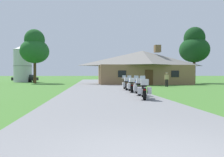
% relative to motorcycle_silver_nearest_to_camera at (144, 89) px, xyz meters
% --- Properties ---
extents(ground_plane, '(500.00, 500.00, 0.00)m').
position_rel_motorcycle_silver_nearest_to_camera_xyz_m(ground_plane, '(-1.95, 11.51, -0.61)').
color(ground_plane, '#42752D').
extents(asphalt_driveway, '(6.40, 80.00, 0.06)m').
position_rel_motorcycle_silver_nearest_to_camera_xyz_m(asphalt_driveway, '(-1.95, 9.51, -0.58)').
color(asphalt_driveway, slate).
rests_on(asphalt_driveway, ground).
extents(motorcycle_silver_nearest_to_camera, '(0.96, 2.07, 1.30)m').
position_rel_motorcycle_silver_nearest_to_camera_xyz_m(motorcycle_silver_nearest_to_camera, '(0.00, 0.00, 0.00)').
color(motorcycle_silver_nearest_to_camera, black).
rests_on(motorcycle_silver_nearest_to_camera, asphalt_driveway).
extents(motorcycle_blue_second_in_row, '(0.83, 2.08, 1.30)m').
position_rel_motorcycle_silver_nearest_to_camera_xyz_m(motorcycle_blue_second_in_row, '(0.23, 2.40, 0.00)').
color(motorcycle_blue_second_in_row, black).
rests_on(motorcycle_blue_second_in_row, asphalt_driveway).
extents(motorcycle_blue_third_in_row, '(0.77, 2.08, 1.30)m').
position_rel_motorcycle_silver_nearest_to_camera_xyz_m(motorcycle_blue_third_in_row, '(0.20, 4.72, 0.00)').
color(motorcycle_blue_third_in_row, black).
rests_on(motorcycle_blue_third_in_row, asphalt_driveway).
extents(motorcycle_black_farthest_in_row, '(0.73, 2.08, 1.30)m').
position_rel_motorcycle_silver_nearest_to_camera_xyz_m(motorcycle_black_farthest_in_row, '(0.20, 7.18, 0.00)').
color(motorcycle_black_farthest_in_row, black).
rests_on(motorcycle_black_farthest_in_row, asphalt_driveway).
extents(stone_lodge, '(13.98, 7.75, 5.99)m').
position_rel_motorcycle_silver_nearest_to_camera_xyz_m(stone_lodge, '(4.94, 20.00, 2.02)').
color(stone_lodge, brown).
rests_on(stone_lodge, ground).
extents(bystander_tan_shirt_near_lodge, '(0.44, 0.40, 1.69)m').
position_rel_motorcycle_silver_nearest_to_camera_xyz_m(bystander_tan_shirt_near_lodge, '(5.96, 12.42, 0.34)').
color(bystander_tan_shirt_near_lodge, black).
rests_on(bystander_tan_shirt_near_lodge, ground).
extents(tree_left_far, '(4.62, 4.62, 8.86)m').
position_rel_motorcycle_silver_nearest_to_camera_xyz_m(tree_left_far, '(-12.08, 23.99, 5.20)').
color(tree_left_far, '#422D19').
rests_on(tree_left_far, ground).
extents(tree_right_of_lodge, '(4.92, 4.92, 9.40)m').
position_rel_motorcycle_silver_nearest_to_camera_xyz_m(tree_right_of_lodge, '(14.34, 22.08, 5.56)').
color(tree_right_of_lodge, '#422D19').
rests_on(tree_right_of_lodge, ground).
extents(metal_silo_distant, '(3.40, 3.40, 7.05)m').
position_rel_motorcycle_silver_nearest_to_camera_xyz_m(metal_silo_distant, '(-15.95, 30.25, 2.92)').
color(metal_silo_distant, '#B2B7BC').
rests_on(metal_silo_distant, ground).
extents(parked_black_suv_far_left, '(4.90, 2.85, 1.40)m').
position_rel_motorcycle_silver_nearest_to_camera_xyz_m(parked_black_suv_far_left, '(-15.53, 30.44, 0.17)').
color(parked_black_suv_far_left, black).
rests_on(parked_black_suv_far_left, ground).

